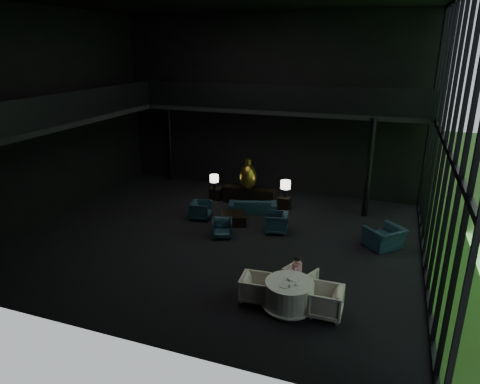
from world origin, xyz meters
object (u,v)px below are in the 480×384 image
(console, at_px, (249,196))
(lounge_armchair_south, at_px, (222,228))
(lounge_armchair_west, at_px, (201,209))
(side_table_right, at_px, (284,203))
(table_lamp_left, at_px, (214,179))
(side_table_left, at_px, (216,193))
(dining_chair_west, at_px, (255,287))
(child, at_px, (297,266))
(dining_table, at_px, (289,296))
(dining_chair_east, at_px, (326,299))
(dining_chair_north, at_px, (300,277))
(table_lamp_right, at_px, (285,185))
(lounge_armchair_east, at_px, (276,221))
(coffee_table, at_px, (233,219))
(sofa, at_px, (253,204))
(window_armchair, at_px, (384,233))
(bronze_urn, at_px, (248,177))

(console, distance_m, lounge_armchair_south, 3.59)
(console, bearing_deg, lounge_armchair_west, -119.32)
(side_table_right, bearing_deg, table_lamp_left, -179.00)
(side_table_left, bearing_deg, dining_chair_west, -59.64)
(lounge_armchair_south, bearing_deg, side_table_right, 46.37)
(table_lamp_left, relative_size, child, 1.09)
(dining_table, xyz_separation_m, dining_chair_east, (0.96, -0.02, 0.15))
(side_table_right, height_order, dining_chair_north, dining_chair_north)
(table_lamp_right, xyz_separation_m, dining_chair_west, (0.94, -7.01, -0.63))
(side_table_left, bearing_deg, lounge_armchair_east, -36.27)
(coffee_table, relative_size, dining_table, 0.63)
(table_lamp_left, relative_size, lounge_armchair_east, 0.73)
(sofa, bearing_deg, side_table_left, -42.30)
(table_lamp_right, bearing_deg, window_armchair, -31.46)
(side_table_left, distance_m, dining_chair_east, 9.36)
(side_table_right, relative_size, dining_chair_west, 0.66)
(console, xyz_separation_m, dining_chair_north, (3.59, -6.12, 0.03))
(coffee_table, xyz_separation_m, dining_chair_east, (4.34, -4.78, 0.27))
(side_table_left, xyz_separation_m, table_lamp_left, (0.00, -0.19, 0.74))
(lounge_armchair_south, distance_m, dining_chair_east, 5.54)
(dining_chair_west, bearing_deg, side_table_right, 3.71)
(side_table_right, bearing_deg, dining_chair_west, -82.26)
(bronze_urn, relative_size, dining_table, 0.92)
(dining_chair_north, bearing_deg, lounge_armchair_east, -40.53)
(sofa, relative_size, dining_table, 1.28)
(side_table_left, bearing_deg, dining_chair_north, -49.91)
(lounge_armchair_east, bearing_deg, window_armchair, 80.45)
(dining_chair_west, bearing_deg, lounge_armchair_west, 34.81)
(table_lamp_right, distance_m, dining_table, 7.33)
(coffee_table, bearing_deg, bronze_urn, 93.19)
(coffee_table, bearing_deg, lounge_armchair_west, 179.08)
(side_table_right, bearing_deg, child, -72.71)
(sofa, height_order, lounge_armchair_east, lounge_armchair_east)
(lounge_armchair_west, bearing_deg, side_table_right, -62.31)
(child, bearing_deg, dining_chair_east, 136.14)
(side_table_right, height_order, child, child)
(table_lamp_left, relative_size, lounge_armchair_south, 0.94)
(dining_chair_east, bearing_deg, dining_chair_north, -138.78)
(side_table_left, bearing_deg, side_table_right, -2.38)
(side_table_left, bearing_deg, sofa, -24.75)
(console, relative_size, window_armchair, 1.82)
(sofa, xyz_separation_m, lounge_armchair_west, (-1.72, -1.38, 0.03))
(child, bearing_deg, lounge_armchair_west, -39.09)
(console, distance_m, lounge_armchair_east, 3.16)
(bronze_urn, bearing_deg, sofa, -57.37)
(side_table_right, relative_size, sofa, 0.28)
(table_lamp_left, relative_size, dining_chair_north, 0.84)
(coffee_table, bearing_deg, lounge_armchair_east, -6.99)
(lounge_armchair_west, xyz_separation_m, dining_chair_west, (3.82, -4.75, 0.00))
(lounge_armchair_east, relative_size, dining_chair_west, 1.12)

